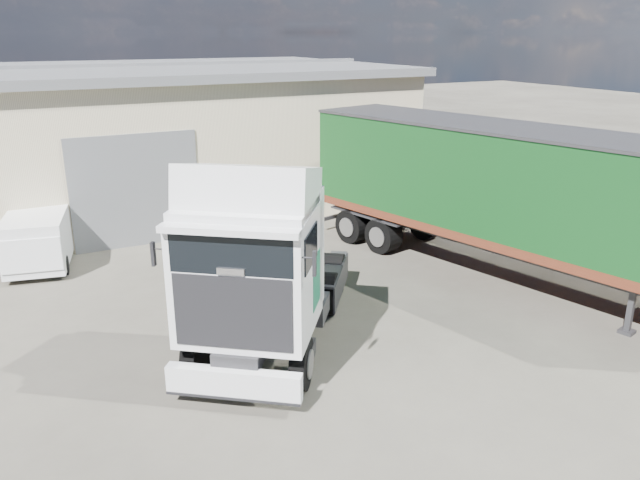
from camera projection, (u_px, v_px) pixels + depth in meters
name	position (u px, v px, depth m)	size (l,w,h in m)	color
ground	(347.00, 371.00, 12.70)	(120.00, 120.00, 0.00)	#272520
brick_boundary_wall	(543.00, 188.00, 22.38)	(0.35, 26.00, 2.50)	brown
tractor_unit	(261.00, 274.00, 12.81)	(5.82, 6.60, 4.38)	black
box_trailer	(505.00, 187.00, 16.99)	(5.64, 12.89, 4.19)	#2D2D30
panel_van	(40.00, 236.00, 18.40)	(2.40, 4.21, 1.62)	black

